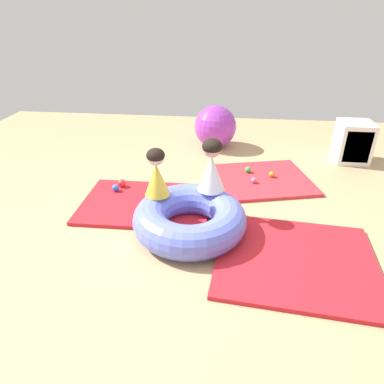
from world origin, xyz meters
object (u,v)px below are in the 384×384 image
object	(u,v)px
child_in_yellow	(157,173)
play_ball_green	(248,170)
child_in_white	(212,166)
play_ball_pink	(254,180)
play_ball_orange	(272,174)
play_ball_red	(122,183)
storage_cube	(354,142)
exercise_ball_large	(215,127)
inflatable_cushion	(190,219)
play_ball_teal	(193,187)
play_ball_blue	(116,188)

from	to	relation	value
child_in_yellow	play_ball_green	world-z (taller)	child_in_yellow
child_in_white	play_ball_pink	distance (m)	1.02
play_ball_orange	play_ball_red	world-z (taller)	play_ball_red
child_in_white	storage_cube	world-z (taller)	child_in_white
exercise_ball_large	storage_cube	size ratio (longest dim) A/B	1.15
inflatable_cushion	play_ball_red	bearing A→B (deg)	139.00
inflatable_cushion	exercise_ball_large	world-z (taller)	exercise_ball_large
play_ball_orange	exercise_ball_large	distance (m)	1.38
inflatable_cushion	play_ball_orange	size ratio (longest dim) A/B	14.67
child_in_yellow	play_ball_green	bearing A→B (deg)	120.82
inflatable_cushion	play_ball_teal	xyz separation A→B (m)	(-0.06, 0.81, -0.08)
play_ball_teal	storage_cube	xyz separation A→B (m)	(2.12, 1.19, 0.20)
play_ball_blue	play_ball_orange	size ratio (longest dim) A/B	1.11
child_in_white	play_ball_orange	world-z (taller)	child_in_white
child_in_yellow	play_ball_red	bearing A→B (deg)	-159.19
child_in_white	storage_cube	distance (m)	2.54
exercise_ball_large	play_ball_teal	bearing A→B (deg)	-96.35
child_in_yellow	play_ball_teal	distance (m)	0.85
play_ball_red	play_ball_green	world-z (taller)	play_ball_red
play_ball_teal	exercise_ball_large	distance (m)	1.59
inflatable_cushion	exercise_ball_large	size ratio (longest dim) A/B	1.68
child_in_yellow	play_ball_pink	xyz separation A→B (m)	(1.00, 0.91, -0.48)
child_in_yellow	play_ball_orange	world-z (taller)	child_in_yellow
child_in_yellow	play_ball_blue	bearing A→B (deg)	-151.43
play_ball_blue	exercise_ball_large	size ratio (longest dim) A/B	0.13
play_ball_orange	play_ball_blue	bearing A→B (deg)	-162.38
play_ball_pink	play_ball_teal	world-z (taller)	play_ball_teal
play_ball_red	play_ball_blue	bearing A→B (deg)	-109.46
play_ball_blue	exercise_ball_large	distance (m)	2.02
storage_cube	play_ball_blue	bearing A→B (deg)	-156.29
child_in_yellow	exercise_ball_large	xyz separation A→B (m)	(0.45, 2.21, -0.23)
exercise_ball_large	storage_cube	world-z (taller)	exercise_ball_large
play_ball_red	play_ball_green	distance (m)	1.62
play_ball_blue	storage_cube	size ratio (longest dim) A/B	0.15
play_ball_blue	storage_cube	xyz separation A→B (m)	(3.01, 1.32, 0.20)
child_in_yellow	play_ball_teal	world-z (taller)	child_in_yellow
play_ball_red	child_in_yellow	bearing A→B (deg)	-47.75
play_ball_orange	exercise_ball_large	xyz separation A→B (m)	(-0.78, 1.11, 0.24)
child_in_yellow	play_ball_orange	bearing A→B (deg)	110.50
play_ball_red	exercise_ball_large	world-z (taller)	exercise_ball_large
play_ball_teal	play_ball_red	size ratio (longest dim) A/B	0.78
play_ball_teal	play_ball_red	bearing A→B (deg)	-179.10
play_ball_orange	storage_cube	world-z (taller)	storage_cube
play_ball_orange	child_in_yellow	bearing A→B (deg)	-138.06
inflatable_cushion	play_ball_orange	xyz separation A→B (m)	(0.90, 1.26, -0.08)
child_in_white	child_in_yellow	xyz separation A→B (m)	(-0.51, -0.17, -0.03)
play_ball_green	child_in_yellow	bearing A→B (deg)	-127.74
child_in_white	exercise_ball_large	xyz separation A→B (m)	(-0.06, 2.05, -0.26)
inflatable_cushion	play_ball_green	bearing A→B (deg)	66.24
exercise_ball_large	storage_cube	distance (m)	1.98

